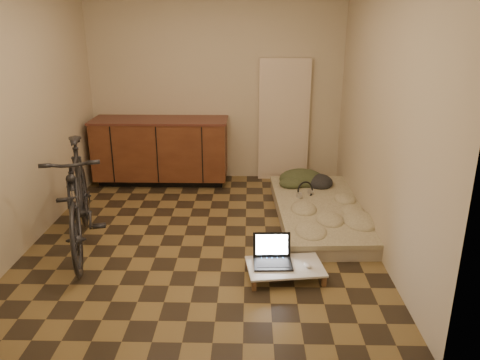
{
  "coord_description": "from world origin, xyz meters",
  "views": [
    {
      "loc": [
        0.48,
        -4.53,
        2.2
      ],
      "look_at": [
        0.37,
        0.24,
        0.55
      ],
      "focal_mm": 35.0,
      "sensor_mm": 36.0,
      "label": 1
    }
  ],
  "objects_px": {
    "futon": "(321,212)",
    "laptop": "(272,257)",
    "lap_desk": "(285,267)",
    "bicycle": "(78,193)"
  },
  "relations": [
    {
      "from": "futon",
      "to": "laptop",
      "type": "relative_size",
      "value": 5.94
    },
    {
      "from": "futon",
      "to": "lap_desk",
      "type": "distance_m",
      "value": 1.39
    },
    {
      "from": "laptop",
      "to": "lap_desk",
      "type": "bearing_deg",
      "value": -32.68
    },
    {
      "from": "bicycle",
      "to": "futon",
      "type": "relative_size",
      "value": 0.87
    },
    {
      "from": "bicycle",
      "to": "futon",
      "type": "xyz_separation_m",
      "value": [
        2.5,
        0.77,
        -0.51
      ]
    },
    {
      "from": "bicycle",
      "to": "laptop",
      "type": "bearing_deg",
      "value": -29.5
    },
    {
      "from": "lap_desk",
      "to": "laptop",
      "type": "relative_size",
      "value": 2.05
    },
    {
      "from": "bicycle",
      "to": "laptop",
      "type": "height_order",
      "value": "bicycle"
    },
    {
      "from": "bicycle",
      "to": "lap_desk",
      "type": "height_order",
      "value": "bicycle"
    },
    {
      "from": "bicycle",
      "to": "futon",
      "type": "height_order",
      "value": "bicycle"
    }
  ]
}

